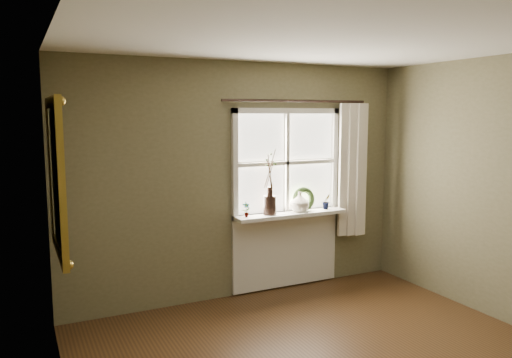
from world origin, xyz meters
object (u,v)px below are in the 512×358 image
object	(u,v)px
gilt_mirror	(56,177)
dark_jug	(270,205)
wreath	(304,201)
cream_vase	(300,202)

from	to	relation	value
gilt_mirror	dark_jug	bearing A→B (deg)	14.59
wreath	gilt_mirror	xyz separation A→B (m)	(-2.71, -0.62, 0.51)
cream_vase	wreath	distance (m)	0.09
wreath	dark_jug	bearing A→B (deg)	-172.92
dark_jug	gilt_mirror	size ratio (longest dim) A/B	0.17
dark_jug	wreath	bearing A→B (deg)	4.92
cream_vase	wreath	xyz separation A→B (m)	(0.08, 0.04, -0.01)
cream_vase	gilt_mirror	distance (m)	2.74
cream_vase	wreath	bearing A→B (deg)	27.23
dark_jug	wreath	world-z (taller)	wreath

